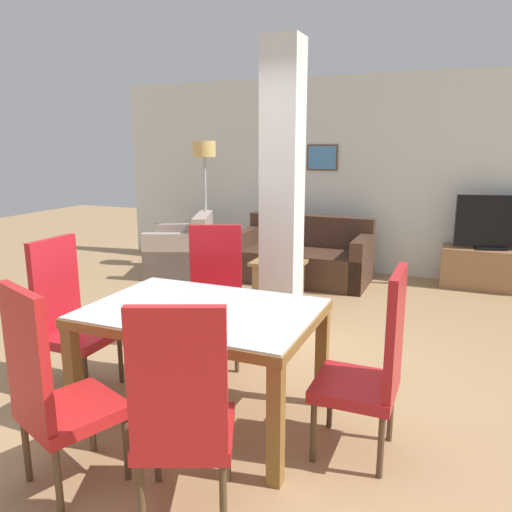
{
  "coord_description": "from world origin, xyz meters",
  "views": [
    {
      "loc": [
        1.49,
        -2.68,
        1.8
      ],
      "look_at": [
        0.0,
        0.9,
        0.92
      ],
      "focal_mm": 35.0,
      "sensor_mm": 36.0,
      "label": 1
    }
  ],
  "objects_px": {
    "dining_chair_head_right": "(373,364)",
    "sofa": "(303,259)",
    "dining_chair_near_right": "(182,412)",
    "bottle": "(295,252)",
    "dining_chair_head_left": "(69,314)",
    "dining_chair_far_left": "(215,293)",
    "tv_stand": "(488,269)",
    "dining_table": "(203,331)",
    "floor_lamp": "(205,162)",
    "tv_screen": "(493,223)",
    "coffee_table": "(278,280)",
    "armchair": "(183,253)",
    "dining_chair_near_left": "(53,389)"
  },
  "relations": [
    {
      "from": "dining_chair_head_left",
      "to": "bottle",
      "type": "bearing_deg",
      "value": 162.89
    },
    {
      "from": "dining_chair_far_left",
      "to": "tv_screen",
      "type": "distance_m",
      "value": 3.87
    },
    {
      "from": "dining_chair_near_right",
      "to": "sofa",
      "type": "bearing_deg",
      "value": 77.3
    },
    {
      "from": "armchair",
      "to": "bottle",
      "type": "distance_m",
      "value": 1.92
    },
    {
      "from": "dining_table",
      "to": "dining_chair_far_left",
      "type": "bearing_deg",
      "value": 112.38
    },
    {
      "from": "dining_chair_near_right",
      "to": "bottle",
      "type": "xyz_separation_m",
      "value": [
        -0.63,
        3.61,
        -0.02
      ]
    },
    {
      "from": "dining_table",
      "to": "coffee_table",
      "type": "bearing_deg",
      "value": 99.38
    },
    {
      "from": "tv_stand",
      "to": "dining_chair_near_left",
      "type": "bearing_deg",
      "value": -113.96
    },
    {
      "from": "armchair",
      "to": "coffee_table",
      "type": "relative_size",
      "value": 1.99
    },
    {
      "from": "dining_chair_head_right",
      "to": "dining_chair_head_left",
      "type": "height_order",
      "value": "same"
    },
    {
      "from": "dining_chair_near_right",
      "to": "floor_lamp",
      "type": "distance_m",
      "value": 5.15
    },
    {
      "from": "bottle",
      "to": "floor_lamp",
      "type": "relative_size",
      "value": 0.13
    },
    {
      "from": "dining_chair_head_right",
      "to": "dining_chair_head_left",
      "type": "xyz_separation_m",
      "value": [
        -2.21,
        0.0,
        0.0
      ]
    },
    {
      "from": "dining_chair_near_left",
      "to": "armchair",
      "type": "distance_m",
      "value": 4.54
    },
    {
      "from": "dining_chair_head_right",
      "to": "tv_stand",
      "type": "relative_size",
      "value": 1.03
    },
    {
      "from": "coffee_table",
      "to": "dining_table",
      "type": "bearing_deg",
      "value": -80.62
    },
    {
      "from": "tv_stand",
      "to": "dining_chair_far_left",
      "type": "bearing_deg",
      "value": -125.0
    },
    {
      "from": "dining_table",
      "to": "floor_lamp",
      "type": "relative_size",
      "value": 0.79
    },
    {
      "from": "dining_chair_head_right",
      "to": "sofa",
      "type": "height_order",
      "value": "dining_chair_head_right"
    },
    {
      "from": "dining_table",
      "to": "tv_screen",
      "type": "distance_m",
      "value": 4.45
    },
    {
      "from": "tv_stand",
      "to": "tv_screen",
      "type": "relative_size",
      "value": 1.27
    },
    {
      "from": "coffee_table",
      "to": "tv_stand",
      "type": "xyz_separation_m",
      "value": [
        2.28,
        1.42,
        0.02
      ]
    },
    {
      "from": "dining_table",
      "to": "dining_chair_near_right",
      "type": "height_order",
      "value": "dining_chair_near_right"
    },
    {
      "from": "dining_table",
      "to": "bottle",
      "type": "distance_m",
      "value": 2.76
    },
    {
      "from": "armchair",
      "to": "tv_stand",
      "type": "relative_size",
      "value": 1.07
    },
    {
      "from": "tv_screen",
      "to": "dining_chair_head_right",
      "type": "bearing_deg",
      "value": 64.94
    },
    {
      "from": "bottle",
      "to": "tv_stand",
      "type": "relative_size",
      "value": 0.22
    },
    {
      "from": "dining_chair_near_left",
      "to": "dining_chair_head_left",
      "type": "relative_size",
      "value": 1.0
    },
    {
      "from": "dining_chair_head_right",
      "to": "sofa",
      "type": "xyz_separation_m",
      "value": [
        -1.51,
        3.56,
        -0.29
      ]
    },
    {
      "from": "dining_chair_near_right",
      "to": "tv_screen",
      "type": "relative_size",
      "value": 1.31
    },
    {
      "from": "dining_chair_head_right",
      "to": "dining_chair_head_left",
      "type": "distance_m",
      "value": 2.21
    },
    {
      "from": "armchair",
      "to": "tv_stand",
      "type": "bearing_deg",
      "value": -100.19
    },
    {
      "from": "bottle",
      "to": "tv_screen",
      "type": "bearing_deg",
      "value": 31.58
    },
    {
      "from": "armchair",
      "to": "dining_chair_far_left",
      "type": "bearing_deg",
      "value": -165.37
    },
    {
      "from": "dining_chair_far_left",
      "to": "dining_chair_near_left",
      "type": "xyz_separation_m",
      "value": [
        0.0,
        -1.81,
        0.0
      ]
    },
    {
      "from": "dining_chair_near_right",
      "to": "bottle",
      "type": "relative_size",
      "value": 4.6
    },
    {
      "from": "dining_chair_near_right",
      "to": "dining_chair_head_left",
      "type": "height_order",
      "value": "same"
    },
    {
      "from": "dining_table",
      "to": "floor_lamp",
      "type": "xyz_separation_m",
      "value": [
        -1.93,
        3.64,
        0.93
      ]
    },
    {
      "from": "dining_table",
      "to": "armchair",
      "type": "bearing_deg",
      "value": 122.75
    },
    {
      "from": "dining_table",
      "to": "sofa",
      "type": "relative_size",
      "value": 0.84
    },
    {
      "from": "tv_screen",
      "to": "floor_lamp",
      "type": "relative_size",
      "value": 0.47
    },
    {
      "from": "dining_chair_head_left",
      "to": "sofa",
      "type": "bearing_deg",
      "value": 168.95
    },
    {
      "from": "dining_chair_head_left",
      "to": "coffee_table",
      "type": "xyz_separation_m",
      "value": [
        0.68,
        2.63,
        -0.34
      ]
    },
    {
      "from": "dining_chair_head_left",
      "to": "coffee_table",
      "type": "bearing_deg",
      "value": 165.52
    },
    {
      "from": "dining_chair_head_right",
      "to": "dining_chair_head_left",
      "type": "relative_size",
      "value": 1.0
    },
    {
      "from": "dining_chair_head_left",
      "to": "dining_chair_far_left",
      "type": "bearing_deg",
      "value": 139.75
    },
    {
      "from": "sofa",
      "to": "tv_stand",
      "type": "height_order",
      "value": "sofa"
    },
    {
      "from": "dining_chair_head_right",
      "to": "dining_chair_far_left",
      "type": "relative_size",
      "value": 1.0
    },
    {
      "from": "dining_chair_near_right",
      "to": "dining_chair_head_left",
      "type": "bearing_deg",
      "value": 126.76
    },
    {
      "from": "dining_chair_head_left",
      "to": "bottle",
      "type": "distance_m",
      "value": 2.87
    }
  ]
}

